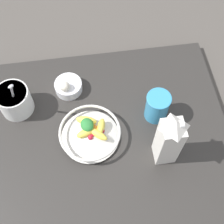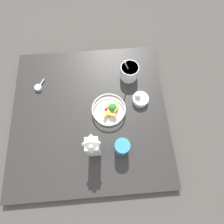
{
  "view_description": "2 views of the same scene",
  "coord_description": "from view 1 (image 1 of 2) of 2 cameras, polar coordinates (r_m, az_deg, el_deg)",
  "views": [
    {
      "loc": [
        -0.34,
        -0.01,
        1.1
      ],
      "look_at": [
        0.19,
        -0.09,
        0.1
      ],
      "focal_mm": 50.0,
      "sensor_mm": 36.0,
      "label": 1
    },
    {
      "loc": [
        0.12,
        -0.42,
        1.14
      ],
      "look_at": [
        0.15,
        -0.03,
        0.1
      ],
      "focal_mm": 28.0,
      "sensor_mm": 36.0,
      "label": 2
    }
  ],
  "objects": [
    {
      "name": "garlic_bowl",
      "position": [
        1.24,
        -8.03,
        4.62
      ],
      "size": [
        0.11,
        0.11,
        0.08
      ],
      "color": "white",
      "rests_on": "countertop"
    },
    {
      "name": "ground_plane",
      "position": [
        1.15,
        -3.1,
        -11.44
      ],
      "size": [
        6.0,
        6.0,
        0.0
      ],
      "primitive_type": "plane",
      "color": "#4C4742"
    },
    {
      "name": "milk_carton",
      "position": [
        1.02,
        10.39,
        -5.01
      ],
      "size": [
        0.07,
        0.07,
        0.27
      ],
      "color": "silver",
      "rests_on": "countertop"
    },
    {
      "name": "countertop",
      "position": [
        1.13,
        -3.15,
        -11.15
      ],
      "size": [
        1.03,
        1.03,
        0.04
      ],
      "color": "#2D2B28",
      "rests_on": "ground_plane"
    },
    {
      "name": "drinking_cup",
      "position": [
        1.15,
        8.26,
        1.07
      ],
      "size": [
        0.09,
        0.09,
        0.12
      ],
      "color": "#3893C6",
      "rests_on": "countertop"
    },
    {
      "name": "fruit_bowl",
      "position": [
        1.13,
        -3.83,
        -3.83
      ],
      "size": [
        0.22,
        0.22,
        0.07
      ],
      "color": "silver",
      "rests_on": "countertop"
    },
    {
      "name": "yogurt_tub",
      "position": [
        1.21,
        -17.44,
        2.13
      ],
      "size": [
        0.12,
        0.12,
        0.22
      ],
      "color": "white",
      "rests_on": "countertop"
    }
  ]
}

